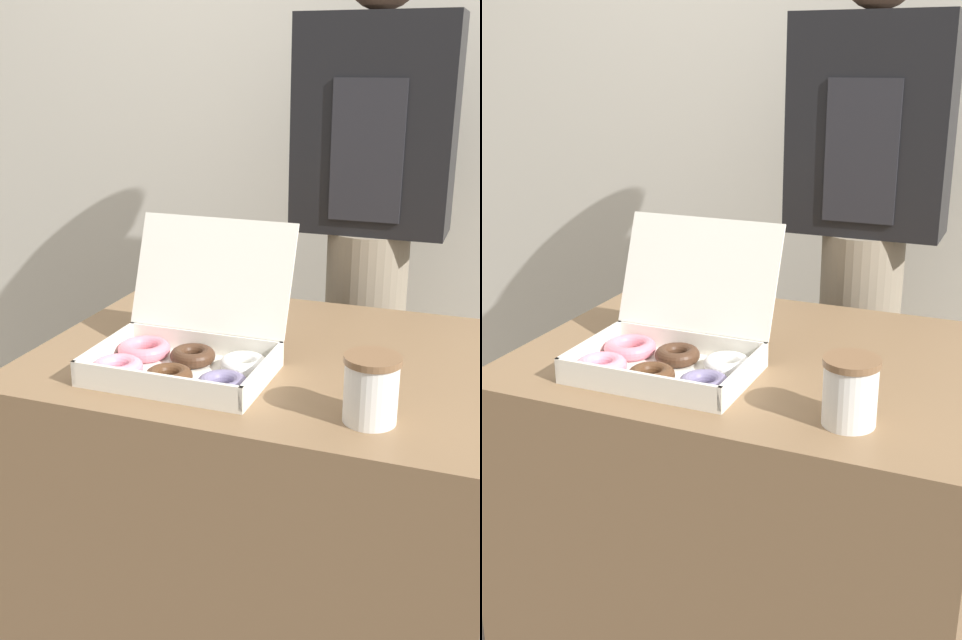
% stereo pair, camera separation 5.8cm
% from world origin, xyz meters
% --- Properties ---
extents(ground_plane, '(14.00, 14.00, 0.00)m').
position_xyz_m(ground_plane, '(0.00, 0.00, 0.00)').
color(ground_plane, '#665B51').
extents(wall_back, '(10.00, 0.05, 2.60)m').
position_xyz_m(wall_back, '(0.00, 1.00, 1.30)').
color(wall_back, beige).
rests_on(wall_back, ground_plane).
extents(table, '(0.95, 0.75, 0.73)m').
position_xyz_m(table, '(0.00, 0.00, 0.37)').
color(table, brown).
rests_on(table, ground_plane).
extents(donut_box, '(0.36, 0.34, 0.27)m').
position_xyz_m(donut_box, '(-0.13, -0.15, 0.78)').
color(donut_box, white).
rests_on(donut_box, table).
extents(coffee_cup, '(0.10, 0.10, 0.12)m').
position_xyz_m(coffee_cup, '(0.26, -0.25, 0.79)').
color(coffee_cup, white).
rests_on(coffee_cup, table).
extents(person_customer, '(0.41, 0.23, 1.65)m').
position_xyz_m(person_customer, '(0.08, 0.61, 0.89)').
color(person_customer, gray).
rests_on(person_customer, ground_plane).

